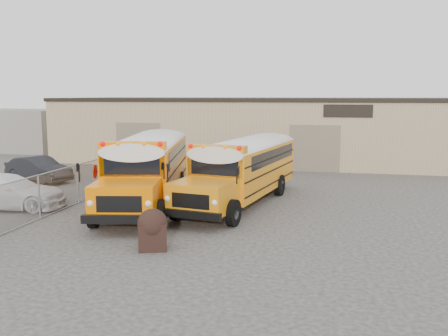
% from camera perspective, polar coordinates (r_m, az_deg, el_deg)
% --- Properties ---
extents(ground, '(120.00, 120.00, 0.00)m').
position_cam_1_polar(ground, '(18.64, -4.46, -6.89)').
color(ground, '#312F2D').
rests_on(ground, ground).
extents(warehouse, '(30.20, 10.20, 4.67)m').
position_cam_1_polar(warehouse, '(37.63, 4.56, 4.49)').
color(warehouse, tan).
rests_on(warehouse, ground).
extents(chainlink_fence, '(0.07, 18.07, 1.81)m').
position_cam_1_polar(chainlink_fence, '(23.49, -16.39, -1.77)').
color(chainlink_fence, gray).
rests_on(chainlink_fence, ground).
extents(distant_building_left, '(8.00, 6.00, 3.60)m').
position_cam_1_polar(distant_building_left, '(47.88, -22.17, 4.04)').
color(distant_building_left, gray).
rests_on(distant_building_left, ground).
extents(school_bus_left, '(4.71, 11.01, 3.13)m').
position_cam_1_polar(school_bus_left, '(29.27, -6.64, 2.26)').
color(school_bus_left, orange).
rests_on(school_bus_left, ground).
extents(school_bus_right, '(4.08, 10.36, 2.95)m').
position_cam_1_polar(school_bus_right, '(28.53, 6.36, 1.90)').
color(school_bus_right, orange).
rests_on(school_bus_right, ground).
extents(tarp_bundle, '(1.09, 1.04, 1.32)m').
position_cam_1_polar(tarp_bundle, '(16.14, -8.15, -6.88)').
color(tarp_bundle, black).
rests_on(tarp_bundle, ground).
extents(car_white, '(5.36, 2.76, 1.49)m').
position_cam_1_polar(car_white, '(23.62, -23.57, -2.47)').
color(car_white, white).
rests_on(car_white, ground).
extents(car_dark, '(4.58, 2.93, 1.43)m').
position_cam_1_polar(car_dark, '(30.30, -20.45, -0.10)').
color(car_dark, black).
rests_on(car_dark, ground).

